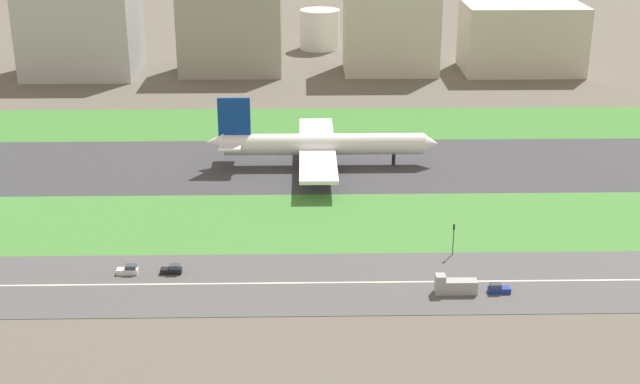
% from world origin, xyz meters
% --- Properties ---
extents(ground_plane, '(800.00, 800.00, 0.00)m').
position_xyz_m(ground_plane, '(0.00, 0.00, 0.00)').
color(ground_plane, '#5B564C').
extents(runway, '(280.00, 46.00, 0.10)m').
position_xyz_m(runway, '(0.00, 0.00, 0.05)').
color(runway, '#38383D').
rests_on(runway, ground_plane).
extents(grass_median_north, '(280.00, 36.00, 0.10)m').
position_xyz_m(grass_median_north, '(0.00, 41.00, 0.05)').
color(grass_median_north, '#3D7A33').
rests_on(grass_median_north, ground_plane).
extents(grass_median_south, '(280.00, 36.00, 0.10)m').
position_xyz_m(grass_median_south, '(0.00, -41.00, 0.05)').
color(grass_median_south, '#427F38').
rests_on(grass_median_south, ground_plane).
extents(highway, '(280.00, 28.00, 0.10)m').
position_xyz_m(highway, '(0.00, -73.00, 0.05)').
color(highway, '#4C4C4F').
rests_on(highway, ground_plane).
extents(highway_centerline, '(266.00, 0.50, 0.01)m').
position_xyz_m(highway_centerline, '(0.00, -73.00, 0.11)').
color(highway_centerline, silver).
rests_on(highway_centerline, highway).
extents(airliner, '(65.00, 56.00, 19.70)m').
position_xyz_m(airliner, '(1.57, 0.00, 6.23)').
color(airliner, white).
rests_on(airliner, runway).
extents(truck_0, '(8.40, 2.50, 4.00)m').
position_xyz_m(truck_0, '(27.43, -78.00, 1.67)').
color(truck_0, '#99999E').
rests_on(truck_0, highway).
extents(car_2, '(4.40, 1.80, 2.00)m').
position_xyz_m(car_2, '(-39.55, -68.00, 0.92)').
color(car_2, silver).
rests_on(car_2, highway).
extents(car_3, '(4.40, 1.80, 2.00)m').
position_xyz_m(car_3, '(-30.39, -68.00, 0.92)').
color(car_3, black).
rests_on(car_3, highway).
extents(car_1, '(4.40, 1.80, 2.00)m').
position_xyz_m(car_1, '(36.27, -78.00, 0.92)').
color(car_1, navy).
rests_on(car_1, highway).
extents(traffic_light, '(0.36, 0.50, 7.20)m').
position_xyz_m(traffic_light, '(29.96, -60.01, 4.29)').
color(traffic_light, '#4C4C51').
rests_on(traffic_light, highway).
extents(terminal_building, '(43.14, 36.47, 34.90)m').
position_xyz_m(terminal_building, '(-90.00, 114.00, 17.45)').
color(terminal_building, '#B2B2B7').
rests_on(terminal_building, ground_plane).
extents(hangar_building, '(40.26, 25.12, 34.33)m').
position_xyz_m(hangar_building, '(-31.13, 114.00, 17.17)').
color(hangar_building, '#9E998E').
rests_on(hangar_building, ground_plane).
extents(office_tower, '(36.88, 25.15, 40.99)m').
position_xyz_m(office_tower, '(32.41, 114.00, 20.50)').
color(office_tower, beige).
rests_on(office_tower, ground_plane).
extents(cargo_warehouse, '(46.77, 29.54, 26.96)m').
position_xyz_m(cargo_warehouse, '(84.99, 114.00, 13.48)').
color(cargo_warehouse, beige).
rests_on(cargo_warehouse, ground_plane).
extents(fuel_tank_west, '(17.79, 17.79, 17.44)m').
position_xyz_m(fuel_tank_west, '(5.11, 159.00, 8.72)').
color(fuel_tank_west, silver).
rests_on(fuel_tank_west, ground_plane).
extents(fuel_tank_centre, '(17.09, 17.09, 14.19)m').
position_xyz_m(fuel_tank_centre, '(34.48, 159.00, 7.10)').
color(fuel_tank_centre, silver).
rests_on(fuel_tank_centre, ground_plane).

